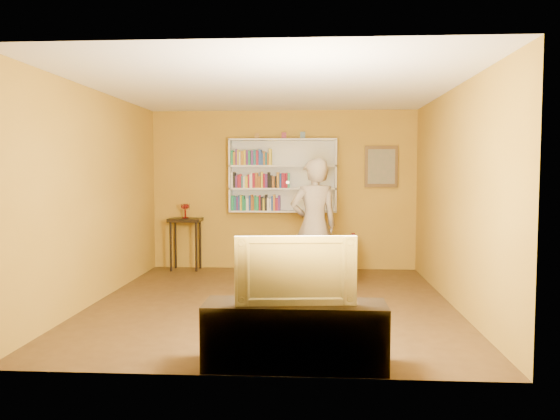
% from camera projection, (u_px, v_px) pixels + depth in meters
% --- Properties ---
extents(room_shell, '(5.30, 5.80, 2.88)m').
position_uv_depth(room_shell, '(272.00, 223.00, 6.85)').
color(room_shell, '#412C15').
rests_on(room_shell, ground).
extents(bookshelf, '(1.80, 0.29, 1.23)m').
position_uv_depth(bookshelf, '(283.00, 176.00, 9.21)').
color(bookshelf, silver).
rests_on(bookshelf, room_shell).
extents(books_row_lower, '(0.82, 0.19, 0.27)m').
position_uv_depth(books_row_lower, '(256.00, 203.00, 9.17)').
color(books_row_lower, '#1C7E4D').
rests_on(books_row_lower, bookshelf).
extents(books_row_middle, '(0.98, 0.19, 0.27)m').
position_uv_depth(books_row_middle, '(261.00, 181.00, 9.13)').
color(books_row_middle, silver).
rests_on(books_row_middle, bookshelf).
extents(books_row_upper, '(0.68, 0.19, 0.27)m').
position_uv_depth(books_row_upper, '(252.00, 158.00, 9.12)').
color(books_row_upper, '#1C7E4D').
rests_on(books_row_upper, bookshelf).
extents(ornament_left, '(0.07, 0.07, 0.09)m').
position_uv_depth(ornament_left, '(257.00, 136.00, 9.13)').
color(ornament_left, '#9F6E2D').
rests_on(ornament_left, bookshelf).
extents(ornament_centre, '(0.08, 0.08, 0.11)m').
position_uv_depth(ornament_centre, '(284.00, 136.00, 9.10)').
color(ornament_centre, maroon).
rests_on(ornament_centre, bookshelf).
extents(ornament_right, '(0.08, 0.08, 0.11)m').
position_uv_depth(ornament_right, '(303.00, 135.00, 9.08)').
color(ornament_right, '#425B6F').
rests_on(ornament_right, bookshelf).
extents(framed_painting, '(0.55, 0.05, 0.70)m').
position_uv_depth(framed_painting, '(381.00, 167.00, 9.15)').
color(framed_painting, '#523817').
rests_on(framed_painting, room_shell).
extents(console_table, '(0.54, 0.41, 0.88)m').
position_uv_depth(console_table, '(185.00, 227.00, 9.21)').
color(console_table, black).
rests_on(console_table, ground).
extents(ruby_lustre, '(0.16, 0.15, 0.25)m').
position_uv_depth(ruby_lustre, '(185.00, 208.00, 9.19)').
color(ruby_lustre, maroon).
rests_on(ruby_lustre, console_table).
extents(armchair, '(0.86, 0.88, 0.73)m').
position_uv_depth(armchair, '(328.00, 257.00, 8.30)').
color(armchair, '#4A0508').
rests_on(armchair, ground).
extents(person, '(0.77, 0.62, 1.85)m').
position_uv_depth(person, '(314.00, 225.00, 7.51)').
color(person, '#6D5F50').
rests_on(person, ground).
extents(game_remote, '(0.04, 0.15, 0.04)m').
position_uv_depth(game_remote, '(288.00, 182.00, 7.12)').
color(game_remote, white).
rests_on(game_remote, person).
extents(tv_cabinet, '(1.55, 0.46, 0.55)m').
position_uv_depth(tv_cabinet, '(295.00, 335.00, 4.64)').
color(tv_cabinet, black).
rests_on(tv_cabinet, ground).
extents(television, '(1.02, 0.23, 0.58)m').
position_uv_depth(television, '(295.00, 269.00, 4.60)').
color(television, black).
rests_on(television, tv_cabinet).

